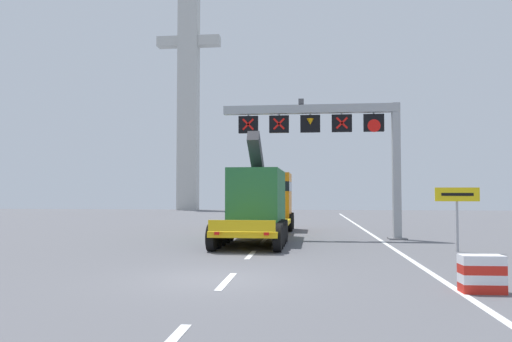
{
  "coord_description": "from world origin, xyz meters",
  "views": [
    {
      "loc": [
        2.57,
        -13.46,
        2.38
      ],
      "look_at": [
        -0.16,
        12.36,
        3.55
      ],
      "focal_mm": 34.34,
      "sensor_mm": 36.0,
      "label": 1
    }
  ],
  "objects_px": {
    "overhead_lane_gantry": "(334,131)",
    "exit_sign_yellow": "(457,202)",
    "heavy_haul_truck_yellow": "(263,200)",
    "crash_barrier_striped": "(482,274)",
    "bridge_pylon_distant": "(189,71)"
  },
  "relations": [
    {
      "from": "crash_barrier_striped",
      "to": "exit_sign_yellow",
      "type": "bearing_deg",
      "value": 77.15
    },
    {
      "from": "overhead_lane_gantry",
      "to": "bridge_pylon_distant",
      "type": "bearing_deg",
      "value": 113.67
    },
    {
      "from": "bridge_pylon_distant",
      "to": "heavy_haul_truck_yellow",
      "type": "bearing_deg",
      "value": -70.39
    },
    {
      "from": "crash_barrier_striped",
      "to": "bridge_pylon_distant",
      "type": "relative_size",
      "value": 0.03
    },
    {
      "from": "crash_barrier_striped",
      "to": "overhead_lane_gantry",
      "type": "bearing_deg",
      "value": 101.33
    },
    {
      "from": "bridge_pylon_distant",
      "to": "crash_barrier_striped",
      "type": "bearing_deg",
      "value": -69.22
    },
    {
      "from": "heavy_haul_truck_yellow",
      "to": "bridge_pylon_distant",
      "type": "height_order",
      "value": "bridge_pylon_distant"
    },
    {
      "from": "crash_barrier_striped",
      "to": "bridge_pylon_distant",
      "type": "xyz_separation_m",
      "value": [
        -20.87,
        55.0,
        19.22
      ]
    },
    {
      "from": "crash_barrier_striped",
      "to": "bridge_pylon_distant",
      "type": "distance_m",
      "value": 61.89
    },
    {
      "from": "overhead_lane_gantry",
      "to": "exit_sign_yellow",
      "type": "height_order",
      "value": "overhead_lane_gantry"
    },
    {
      "from": "heavy_haul_truck_yellow",
      "to": "crash_barrier_striped",
      "type": "xyz_separation_m",
      "value": [
        6.59,
        -14.92,
        -1.54
      ]
    },
    {
      "from": "overhead_lane_gantry",
      "to": "crash_barrier_striped",
      "type": "height_order",
      "value": "overhead_lane_gantry"
    },
    {
      "from": "exit_sign_yellow",
      "to": "crash_barrier_striped",
      "type": "relative_size",
      "value": 2.57
    },
    {
      "from": "exit_sign_yellow",
      "to": "crash_barrier_striped",
      "type": "xyz_separation_m",
      "value": [
        -1.9,
        -8.33,
        -1.57
      ]
    },
    {
      "from": "overhead_lane_gantry",
      "to": "heavy_haul_truck_yellow",
      "type": "xyz_separation_m",
      "value": [
        -3.86,
        1.3,
        -3.63
      ]
    }
  ]
}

